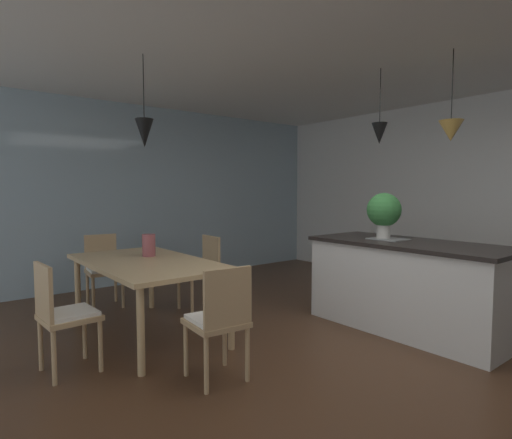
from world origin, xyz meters
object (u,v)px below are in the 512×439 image
(chair_kitchen_end, at_px, (219,319))
(vase_on_dining_table, at_px, (149,245))
(dining_table, at_px, (147,267))
(potted_plant_on_island, at_px, (384,211))
(chair_window_end, at_px, (103,267))
(chair_near_right, at_px, (63,313))
(kitchen_island, at_px, (408,285))
(chair_far_left, at_px, (202,270))

(chair_kitchen_end, xyz_separation_m, vase_on_dining_table, (-1.52, 0.14, 0.38))
(dining_table, height_order, potted_plant_on_island, potted_plant_on_island)
(dining_table, xyz_separation_m, chair_window_end, (-1.28, 0.00, -0.20))
(chair_near_right, bearing_deg, vase_on_dining_table, 122.93)
(kitchen_island, xyz_separation_m, vase_on_dining_table, (-1.76, -2.01, 0.39))
(chair_window_end, distance_m, kitchen_island, 3.53)
(kitchen_island, bearing_deg, dining_table, -125.44)
(chair_kitchen_end, height_order, chair_near_right, same)
(chair_far_left, distance_m, potted_plant_on_island, 2.18)
(kitchen_island, bearing_deg, potted_plant_on_island, 180.00)
(chair_kitchen_end, xyz_separation_m, kitchen_island, (0.24, 2.14, -0.01))
(kitchen_island, bearing_deg, chair_near_right, -110.20)
(chair_near_right, relative_size, potted_plant_on_island, 1.77)
(potted_plant_on_island, relative_size, vase_on_dining_table, 2.12)
(dining_table, height_order, chair_near_right, chair_near_right)
(potted_plant_on_island, bearing_deg, vase_on_dining_table, -125.82)
(chair_kitchen_end, relative_size, chair_window_end, 1.00)
(chair_far_left, xyz_separation_m, kitchen_island, (1.93, 1.27, -0.01))
(chair_window_end, relative_size, kitchen_island, 0.44)
(chair_kitchen_end, height_order, kitchen_island, kitchen_island)
(chair_near_right, xyz_separation_m, vase_on_dining_table, (-0.65, 1.00, 0.38))
(chair_window_end, bearing_deg, vase_on_dining_table, 6.86)
(chair_far_left, distance_m, vase_on_dining_table, 0.85)
(chair_far_left, relative_size, chair_window_end, 1.00)
(chair_window_end, xyz_separation_m, potted_plant_on_island, (2.50, 2.13, 0.72))
(chair_far_left, height_order, chair_near_right, same)
(kitchen_island, relative_size, vase_on_dining_table, 8.56)
(dining_table, bearing_deg, chair_window_end, 179.78)
(chair_near_right, relative_size, kitchen_island, 0.44)
(chair_window_end, height_order, potted_plant_on_island, potted_plant_on_island)
(chair_far_left, distance_m, chair_window_end, 1.23)
(kitchen_island, distance_m, potted_plant_on_island, 0.80)
(chair_near_right, height_order, kitchen_island, kitchen_island)
(chair_kitchen_end, bearing_deg, chair_far_left, 152.68)
(dining_table, relative_size, chair_near_right, 2.10)
(chair_window_end, bearing_deg, chair_kitchen_end, -0.20)
(chair_far_left, relative_size, vase_on_dining_table, 3.77)
(dining_table, height_order, chair_window_end, chair_window_end)
(dining_table, xyz_separation_m, vase_on_dining_table, (-0.23, 0.13, 0.18))
(chair_far_left, distance_m, chair_near_right, 1.93)
(vase_on_dining_table, bearing_deg, chair_near_right, -57.07)
(kitchen_island, height_order, potted_plant_on_island, potted_plant_on_island)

